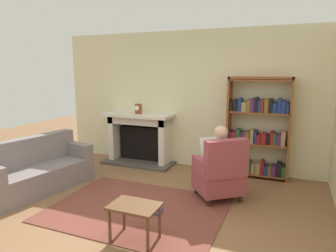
# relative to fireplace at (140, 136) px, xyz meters

# --- Properties ---
(ground) EXTENTS (14.00, 14.00, 0.00)m
(ground) POSITION_rel_fireplace_xyz_m (0.99, -2.30, -0.56)
(ground) COLOR brown
(back_wall) EXTENTS (5.60, 0.10, 2.70)m
(back_wall) POSITION_rel_fireplace_xyz_m (0.99, 0.25, 0.79)
(back_wall) COLOR beige
(back_wall) RESTS_ON ground
(area_rug) EXTENTS (2.40, 1.80, 0.01)m
(area_rug) POSITION_rel_fireplace_xyz_m (0.99, -2.00, -0.56)
(area_rug) COLOR brown
(area_rug) RESTS_ON ground
(fireplace) EXTENTS (1.49, 0.64, 1.06)m
(fireplace) POSITION_rel_fireplace_xyz_m (0.00, 0.00, 0.00)
(fireplace) COLOR #4C4742
(fireplace) RESTS_ON ground
(mantel_clock) EXTENTS (0.14, 0.14, 0.20)m
(mantel_clock) POSITION_rel_fireplace_xyz_m (0.02, -0.10, 0.60)
(mantel_clock) COLOR brown
(mantel_clock) RESTS_ON fireplace
(bookshelf) EXTENTS (1.10, 0.32, 1.82)m
(bookshelf) POSITION_rel_fireplace_xyz_m (2.37, 0.03, 0.30)
(bookshelf) COLOR brown
(bookshelf) RESTS_ON ground
(armchair_reading) EXTENTS (0.89, 0.88, 0.97)m
(armchair_reading) POSITION_rel_fireplace_xyz_m (1.99, -1.24, -0.14)
(armchair_reading) COLOR #331E14
(armchair_reading) RESTS_ON ground
(seated_reader) EXTENTS (0.57, 0.59, 1.14)m
(seated_reader) POSITION_rel_fireplace_xyz_m (1.92, -1.15, 0.06)
(seated_reader) COLOR white
(seated_reader) RESTS_ON ground
(sofa_floral) EXTENTS (1.03, 1.81, 0.85)m
(sofa_floral) POSITION_rel_fireplace_xyz_m (-0.86, -1.99, -0.24)
(sofa_floral) COLOR slate
(sofa_floral) RESTS_ON ground
(side_table) EXTENTS (0.56, 0.39, 0.44)m
(side_table) POSITION_rel_fireplace_xyz_m (1.35, -2.71, -0.20)
(side_table) COLOR brown
(side_table) RESTS_ON ground
(scattered_books) EXTENTS (0.52, 0.36, 0.04)m
(scattered_books) POSITION_rel_fireplace_xyz_m (1.15, -2.02, -0.54)
(scattered_books) COLOR #334CA5
(scattered_books) RESTS_ON area_rug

